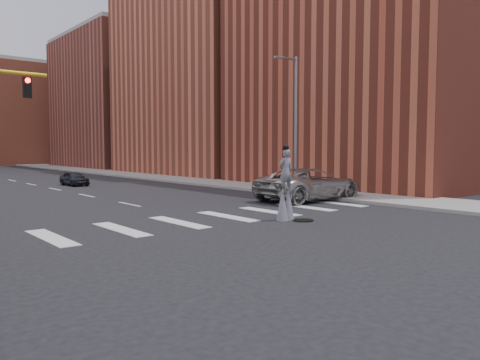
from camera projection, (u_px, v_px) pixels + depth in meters
ground_plane at (218, 222)px, 19.40m from camera, size 160.00×160.00×0.00m
sidewalk_right at (166, 178)px, 46.52m from camera, size 5.00×90.00×0.18m
manhole at (303, 220)px, 19.78m from camera, size 0.90×0.90×0.04m
building_near at (370, 52)px, 38.83m from camera, size 16.00×20.00×22.00m
building_mid at (212, 73)px, 55.60m from camera, size 16.00×22.00×24.00m
building_far at (122, 104)px, 74.10m from camera, size 16.00×22.00×20.00m
streetlight at (295, 120)px, 30.62m from camera, size 2.05×0.20×9.00m
stilt_performer at (285, 189)px, 19.84m from camera, size 0.84×0.56×3.23m
suv_crossing at (309, 184)px, 27.39m from camera, size 6.86×3.25×1.89m
car_near at (74, 178)px, 38.07m from camera, size 1.51×3.48×1.17m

